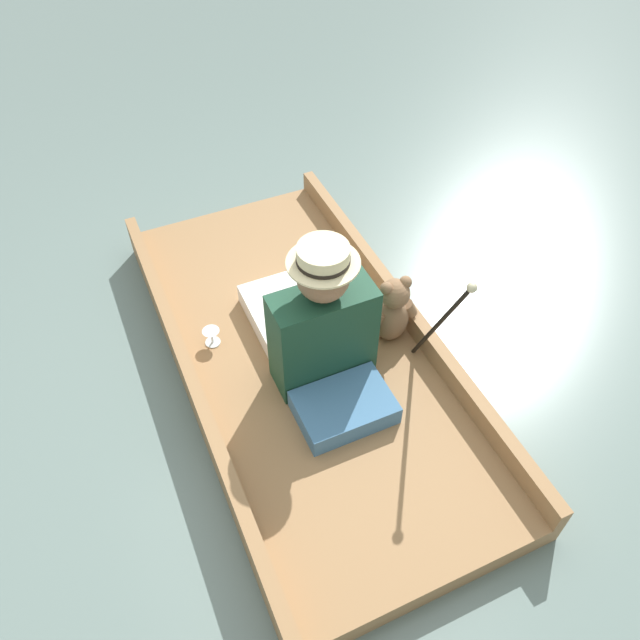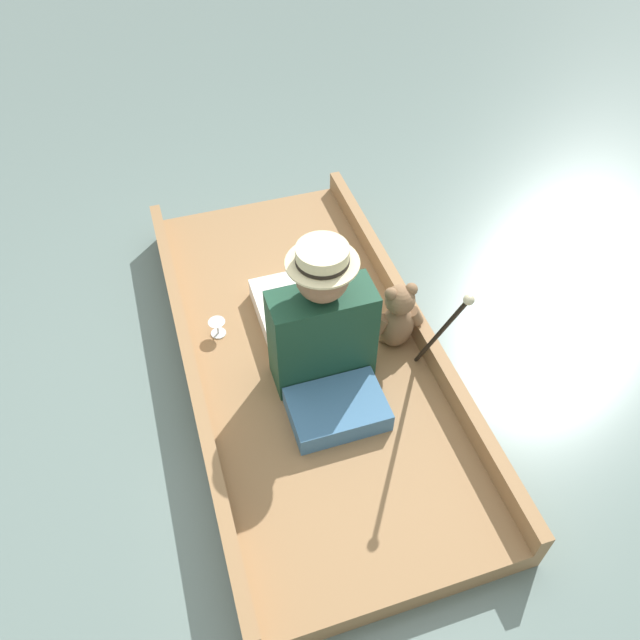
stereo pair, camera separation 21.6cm
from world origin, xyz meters
TOP-DOWN VIEW (x-y plane):
  - ground_plane at (0.00, 0.00)m, footprint 16.00×16.00m
  - punt_boat at (0.00, 0.00)m, footprint 1.20×2.52m
  - seat_cushion at (0.02, -0.41)m, footprint 0.43×0.30m
  - seated_person at (0.03, -0.06)m, footprint 0.47×0.78m
  - teddy_bear at (0.44, -0.08)m, footprint 0.28×0.16m
  - wine_glass at (-0.40, 0.25)m, footprint 0.09×0.09m
  - walking_cane at (0.50, -0.40)m, footprint 0.04×0.33m

SIDE VIEW (x-z plane):
  - ground_plane at x=0.00m, z-range 0.00..0.00m
  - punt_boat at x=0.00m, z-range -0.05..0.20m
  - seat_cushion at x=0.02m, z-range 0.13..0.24m
  - wine_glass at x=-0.40m, z-range 0.15..0.24m
  - teddy_bear at x=0.44m, z-range 0.12..0.52m
  - seated_person at x=0.03m, z-range 0.02..0.81m
  - walking_cane at x=0.50m, z-range 0.20..0.94m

